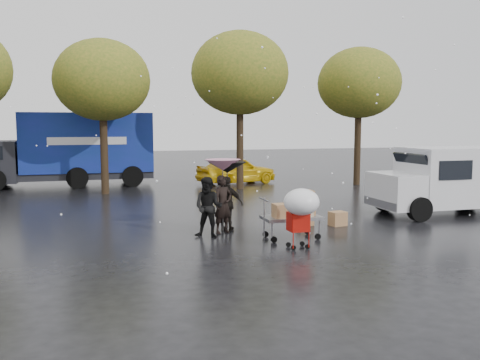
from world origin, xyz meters
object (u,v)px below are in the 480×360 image
object	(u,v)px
person_black	(227,204)
vendor_cart	(295,211)
shopping_cart	(301,205)
yellow_taxi	(236,170)
person_pink	(223,204)
blue_truck	(70,149)
white_van	(450,179)

from	to	relation	value
person_black	vendor_cart	xyz separation A→B (m)	(1.43, -1.41, -0.04)
shopping_cart	yellow_taxi	distance (m)	13.53
person_pink	person_black	world-z (taller)	person_pink
blue_truck	person_black	bearing A→B (deg)	-69.34
person_black	yellow_taxi	bearing A→B (deg)	-75.34
person_pink	vendor_cart	distance (m)	2.00
shopping_cart	blue_truck	distance (m)	15.80
vendor_cart	yellow_taxi	world-z (taller)	yellow_taxi
shopping_cart	yellow_taxi	size ratio (longest dim) A/B	0.36
vendor_cart	yellow_taxi	distance (m)	12.33
person_black	blue_truck	distance (m)	13.02
person_pink	white_van	size ratio (longest dim) A/B	0.32
person_pink	shopping_cart	bearing A→B (deg)	-83.58
person_pink	vendor_cart	bearing A→B (deg)	-58.38
vendor_cart	blue_truck	size ratio (longest dim) A/B	0.18
vendor_cart	white_van	xyz separation A→B (m)	(6.36, 2.02, 0.43)
person_pink	shopping_cart	distance (m)	2.67
vendor_cart	shopping_cart	bearing A→B (deg)	-105.57
vendor_cart	blue_truck	bearing A→B (deg)	113.92
person_pink	blue_truck	distance (m)	13.19
vendor_cart	shopping_cart	size ratio (longest dim) A/B	1.04
person_black	yellow_taxi	size ratio (longest dim) A/B	0.38
person_black	white_van	distance (m)	7.83
white_van	person_black	bearing A→B (deg)	-175.53
vendor_cart	shopping_cart	world-z (taller)	shopping_cart
vendor_cart	yellow_taxi	xyz separation A→B (m)	(1.89, 12.19, -0.04)
person_pink	person_black	xyz separation A→B (m)	(0.19, 0.25, -0.02)
white_van	blue_truck	distance (m)	16.93
person_pink	vendor_cart	world-z (taller)	person_pink
person_pink	blue_truck	bearing A→B (deg)	86.67
person_black	yellow_taxi	xyz separation A→B (m)	(3.32, 10.77, -0.08)
person_black	white_van	xyz separation A→B (m)	(7.79, 0.61, 0.40)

